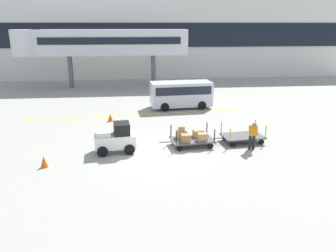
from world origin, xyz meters
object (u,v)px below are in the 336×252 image
object	(u,v)px
shuttle_van	(181,93)
safety_cone_far	(44,162)
baggage_tug	(116,138)
baggage_handler	(253,134)
baggage_cart_middle	(242,136)
baggage_cart_lead	(191,137)
safety_cone_near	(110,117)

from	to	relation	value
shuttle_van	safety_cone_far	size ratio (longest dim) A/B	8.99
baggage_tug	baggage_handler	distance (m)	7.26
baggage_cart_middle	baggage_handler	size ratio (longest dim) A/B	1.96
baggage_cart_lead	safety_cone_far	bearing A→B (deg)	-164.11
baggage_handler	safety_cone_near	size ratio (longest dim) A/B	2.84
baggage_cart_middle	safety_cone_near	bearing A→B (deg)	146.91
safety_cone_near	baggage_handler	bearing A→B (deg)	-38.45
baggage_cart_middle	shuttle_van	world-z (taller)	shuttle_van
safety_cone_far	baggage_handler	bearing A→B (deg)	6.46
safety_cone_far	shuttle_van	bearing A→B (deg)	53.41
baggage_tug	baggage_handler	world-z (taller)	baggage_tug
baggage_cart_lead	safety_cone_far	world-z (taller)	baggage_cart_lead
shuttle_van	safety_cone_near	distance (m)	6.44
baggage_handler	shuttle_van	bearing A→B (deg)	104.57
baggage_handler	safety_cone_far	world-z (taller)	baggage_handler
baggage_handler	safety_cone_near	xyz separation A→B (m)	(-7.93, 6.30, -0.59)
baggage_cart_lead	baggage_tug	bearing A→B (deg)	-173.32
baggage_cart_lead	baggage_handler	xyz separation A→B (m)	(3.15, -0.91, 0.36)
baggage_tug	safety_cone_far	distance (m)	3.70
baggage_cart_lead	baggage_handler	world-z (taller)	baggage_handler
safety_cone_near	baggage_cart_lead	bearing A→B (deg)	-48.43
baggage_cart_middle	shuttle_van	xyz separation A→B (m)	(-2.37, 8.41, 0.89)
safety_cone_near	safety_cone_far	xyz separation A→B (m)	(-2.60, -7.49, 0.00)
baggage_cart_lead	safety_cone_far	xyz separation A→B (m)	(-7.38, -2.10, -0.23)
baggage_cart_lead	safety_cone_near	bearing A→B (deg)	131.57
shuttle_van	baggage_cart_middle	bearing A→B (deg)	-74.26
baggage_handler	baggage_cart_middle	bearing A→B (deg)	96.20
baggage_cart_lead	safety_cone_far	size ratio (longest dim) A/B	5.57
baggage_cart_middle	baggage_handler	xyz separation A→B (m)	(0.13, -1.22, 0.52)
baggage_tug	safety_cone_near	xyz separation A→B (m)	(-0.69, 5.87, -0.48)
baggage_cart_lead	safety_cone_near	size ratio (longest dim) A/B	5.57
baggage_cart_lead	shuttle_van	size ratio (longest dim) A/B	0.62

